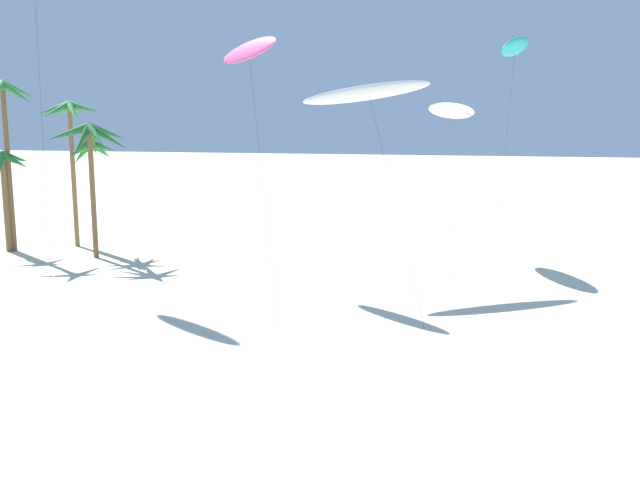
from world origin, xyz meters
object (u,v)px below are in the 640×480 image
Objects in this scene: flying_kite_1 at (515,47)px; flying_kite_2 at (450,110)px; palm_tree_2 at (4,172)px; flying_kite_5 at (249,50)px; palm_tree_1 at (91,157)px; flying_kite_3 at (369,92)px; palm_tree_0 at (4,109)px; palm_tree_3 at (70,120)px; palm_tree_4 at (90,143)px.

flying_kite_1 is 6.95m from flying_kite_2.
flying_kite_5 is (17.45, -4.01, 6.91)m from palm_tree_2.
flying_kite_2 reaches higher than palm_tree_1.
flying_kite_1 is at bearing 51.91° from flying_kite_3.
flying_kite_5 is at bearing -140.10° from flying_kite_1.
palm_tree_0 is at bearing -166.85° from palm_tree_1.
flying_kite_1 is at bearing 39.90° from flying_kite_5.
flying_kite_2 is 7.30m from flying_kite_3.
palm_tree_3 is 24.35m from flying_kite_2.
palm_tree_2 is 5.28m from palm_tree_3.
flying_kite_1 reaches higher than palm_tree_0.
flying_kite_5 is at bearing -24.93° from palm_tree_3.
flying_kite_5 reaches higher than flying_kite_3.
palm_tree_1 is at bearing 156.11° from flying_kite_5.
flying_kite_2 is at bearing -132.41° from flying_kite_1.
palm_tree_3 is at bearing 155.07° from flying_kite_5.
flying_kite_2 is (21.20, 4.28, 1.97)m from palm_tree_4.
palm_tree_0 is 23.43m from flying_kite_3.
flying_kite_2 is (24.32, 0.98, 0.66)m from palm_tree_3.
palm_tree_2 is 0.68× the size of palm_tree_3.
flying_kite_3 is at bearing -5.90° from palm_tree_2.
flying_kite_3 is at bearing -124.67° from flying_kite_2.
flying_kite_3 is (23.53, -2.43, 4.80)m from palm_tree_2.
palm_tree_2 is at bearing 167.05° from flying_kite_5.
flying_kite_3 is at bearing -6.35° from palm_tree_0.
palm_tree_2 is 24.14m from flying_kite_3.
palm_tree_2 is 0.50× the size of flying_kite_5.
palm_tree_3 is at bearing 37.86° from palm_tree_0.
palm_tree_3 is 15.99m from flying_kite_5.
palm_tree_0 is 0.78× the size of flying_kite_1.
palm_tree_3 is at bearing -169.54° from flying_kite_1.
palm_tree_1 is at bearing -30.86° from palm_tree_3.
flying_kite_1 is (31.51, 7.75, 7.82)m from palm_tree_2.
palm_tree_4 reaches higher than palm_tree_2.
palm_tree_3 reaches higher than palm_tree_2.
flying_kite_5 is (14.11, -6.56, 3.71)m from palm_tree_3.
palm_tree_1 is at bearing 14.11° from palm_tree_2.
palm_tree_0 is at bearing -166.35° from flying_kite_1.
palm_tree_3 is 0.94× the size of flying_kite_2.
flying_kite_3 reaches higher than palm_tree_0.
palm_tree_3 is 0.69× the size of flying_kite_1.
flying_kite_1 is (28.17, 5.20, 4.61)m from palm_tree_3.
palm_tree_0 is 17.93m from flying_kite_5.
palm_tree_0 is 0.90× the size of flying_kite_3.
palm_tree_0 is 6.58m from palm_tree_4.
palm_tree_0 is 1.51× the size of palm_tree_1.
palm_tree_0 is 32.39m from flying_kite_1.
flying_kite_3 is (20.20, -4.98, 1.59)m from palm_tree_3.
palm_tree_2 is at bearing 173.34° from palm_tree_4.
palm_tree_1 is 14.51m from flying_kite_5.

